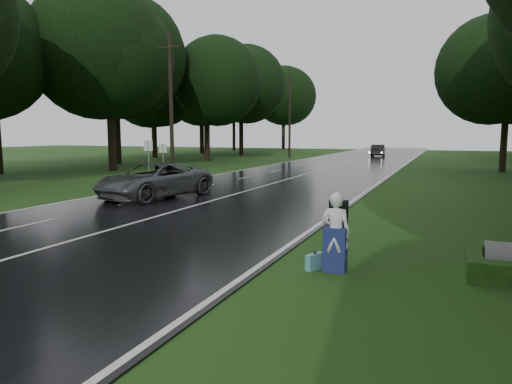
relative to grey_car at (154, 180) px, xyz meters
The scene contains 15 objects.
ground 9.78m from the grey_car, 72.36° to the right, with size 160.00×160.00×0.00m, color #1F4414.
road 11.14m from the grey_car, 74.58° to the left, with size 12.00×140.00×0.04m, color black.
lane_center 11.14m from the grey_car, 74.58° to the left, with size 0.12×140.00×0.01m, color silver.
grey_car is the anchor object (origin of this frame).
far_car 43.21m from the grey_car, 84.39° to the left, with size 1.60×4.59×1.51m, color black.
hitchhiker 13.26m from the grey_car, 38.31° to the right, with size 0.65×0.58×1.77m.
suitcase 12.96m from the grey_car, 39.70° to the right, with size 0.15×0.51×0.36m, color teal.
utility_pole_mid 11.66m from the grey_car, 118.49° to the left, with size 1.80×0.28×9.92m, color black, non-canonical shape.
utility_pole_far 36.95m from the grey_car, 98.63° to the left, with size 1.80×0.28×10.08m, color black, non-canonical shape.
road_sign_a 7.04m from the grey_car, 127.40° to the left, with size 0.62×0.10×2.58m, color white, non-canonical shape.
road_sign_b 8.34m from the grey_car, 120.76° to the left, with size 0.56×0.10×2.35m, color white, non-canonical shape.
tree_left_d 17.79m from the grey_car, 135.46° to the left, with size 10.52×10.52×16.44m, color black, non-canonical shape.
tree_left_e 29.47m from the grey_car, 113.63° to the left, with size 9.46×9.46×14.79m, color black, non-canonical shape.
tree_left_f 43.10m from the grey_car, 108.89° to the left, with size 10.77×10.77×16.83m, color black, non-canonical shape.
tree_right_e 28.19m from the grey_car, 54.14° to the left, with size 8.90×8.90×13.91m, color black, non-canonical shape.
Camera 1 is at (9.67, -8.86, 3.04)m, focal length 32.76 mm.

